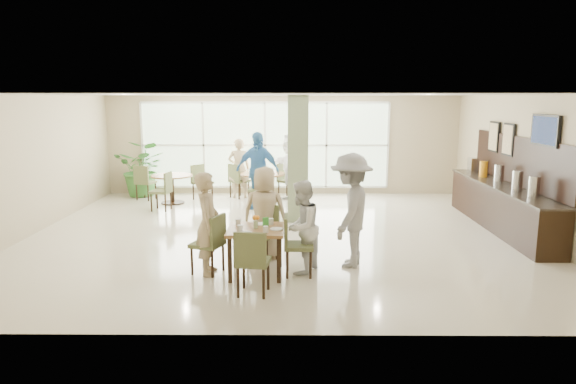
{
  "coord_description": "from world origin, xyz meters",
  "views": [
    {
      "loc": [
        0.27,
        -10.12,
        2.76
      ],
      "look_at": [
        0.2,
        -1.2,
        1.1
      ],
      "focal_mm": 32.0,
      "sensor_mm": 36.0,
      "label": 1
    }
  ],
  "objects_px": {
    "adult_standing": "(239,168)",
    "adult_b": "(291,167)",
    "teen_far": "(265,213)",
    "adult_a": "(257,170)",
    "potted_plant": "(143,168)",
    "teen_left": "(208,224)",
    "teen_standing": "(351,210)",
    "round_table_right": "(263,179)",
    "teen_right": "(301,227)",
    "main_table": "(256,235)",
    "round_table_left": "(172,182)",
    "buffet_counter": "(501,203)"
  },
  "relations": [
    {
      "from": "teen_left",
      "to": "main_table",
      "type": "bearing_deg",
      "value": -98.01
    },
    {
      "from": "teen_far",
      "to": "adult_b",
      "type": "xyz_separation_m",
      "value": [
        0.45,
        4.97,
        0.11
      ]
    },
    {
      "from": "potted_plant",
      "to": "teen_left",
      "type": "bearing_deg",
      "value": -66.0
    },
    {
      "from": "teen_far",
      "to": "adult_a",
      "type": "xyz_separation_m",
      "value": [
        -0.39,
        3.99,
        0.16
      ]
    },
    {
      "from": "adult_standing",
      "to": "buffet_counter",
      "type": "bearing_deg",
      "value": 144.3
    },
    {
      "from": "round_table_right",
      "to": "adult_a",
      "type": "xyz_separation_m",
      "value": [
        -0.07,
        -0.94,
        0.37
      ]
    },
    {
      "from": "potted_plant",
      "to": "teen_standing",
      "type": "distance_m",
      "value": 7.93
    },
    {
      "from": "round_table_left",
      "to": "teen_far",
      "type": "bearing_deg",
      "value": -59.91
    },
    {
      "from": "round_table_left",
      "to": "adult_a",
      "type": "bearing_deg",
      "value": -15.31
    },
    {
      "from": "main_table",
      "to": "buffet_counter",
      "type": "distance_m",
      "value": 5.78
    },
    {
      "from": "teen_far",
      "to": "adult_a",
      "type": "distance_m",
      "value": 4.01
    },
    {
      "from": "buffet_counter",
      "to": "teen_left",
      "type": "height_order",
      "value": "buffet_counter"
    },
    {
      "from": "main_table",
      "to": "potted_plant",
      "type": "relative_size",
      "value": 0.56
    },
    {
      "from": "teen_left",
      "to": "teen_standing",
      "type": "xyz_separation_m",
      "value": [
        2.27,
        0.41,
        0.13
      ]
    },
    {
      "from": "round_table_left",
      "to": "adult_a",
      "type": "xyz_separation_m",
      "value": [
        2.28,
        -0.63,
        0.39
      ]
    },
    {
      "from": "round_table_left",
      "to": "teen_far",
      "type": "xyz_separation_m",
      "value": [
        2.67,
        -4.61,
        0.23
      ]
    },
    {
      "from": "round_table_left",
      "to": "adult_b",
      "type": "height_order",
      "value": "adult_b"
    },
    {
      "from": "round_table_right",
      "to": "teen_standing",
      "type": "bearing_deg",
      "value": -71.94
    },
    {
      "from": "teen_far",
      "to": "round_table_right",
      "type": "bearing_deg",
      "value": -76.83
    },
    {
      "from": "teen_far",
      "to": "teen_standing",
      "type": "bearing_deg",
      "value": 173.15
    },
    {
      "from": "potted_plant",
      "to": "adult_standing",
      "type": "bearing_deg",
      "value": -5.53
    },
    {
      "from": "round_table_right",
      "to": "adult_b",
      "type": "height_order",
      "value": "adult_b"
    },
    {
      "from": "main_table",
      "to": "teen_right",
      "type": "height_order",
      "value": "teen_right"
    },
    {
      "from": "potted_plant",
      "to": "teen_far",
      "type": "relative_size",
      "value": 0.98
    },
    {
      "from": "round_table_left",
      "to": "adult_standing",
      "type": "bearing_deg",
      "value": 23.79
    },
    {
      "from": "teen_right",
      "to": "round_table_left",
      "type": "bearing_deg",
      "value": -123.86
    },
    {
      "from": "teen_right",
      "to": "main_table",
      "type": "bearing_deg",
      "value": -56.66
    },
    {
      "from": "round_table_left",
      "to": "adult_b",
      "type": "distance_m",
      "value": 3.17
    },
    {
      "from": "teen_standing",
      "to": "adult_b",
      "type": "height_order",
      "value": "teen_standing"
    },
    {
      "from": "teen_far",
      "to": "potted_plant",
      "type": "bearing_deg",
      "value": -47.04
    },
    {
      "from": "teen_far",
      "to": "main_table",
      "type": "bearing_deg",
      "value": 93.27
    },
    {
      "from": "teen_far",
      "to": "teen_right",
      "type": "height_order",
      "value": "teen_far"
    },
    {
      "from": "adult_a",
      "to": "teen_standing",
      "type": "bearing_deg",
      "value": -49.58
    },
    {
      "from": "main_table",
      "to": "adult_b",
      "type": "distance_m",
      "value": 5.88
    },
    {
      "from": "round_table_left",
      "to": "teen_standing",
      "type": "relative_size",
      "value": 0.57
    },
    {
      "from": "main_table",
      "to": "buffet_counter",
      "type": "height_order",
      "value": "buffet_counter"
    },
    {
      "from": "teen_far",
      "to": "adult_a",
      "type": "height_order",
      "value": "adult_a"
    },
    {
      "from": "adult_standing",
      "to": "teen_right",
      "type": "bearing_deg",
      "value": 98.46
    },
    {
      "from": "buffet_counter",
      "to": "teen_standing",
      "type": "height_order",
      "value": "buffet_counter"
    },
    {
      "from": "adult_standing",
      "to": "round_table_left",
      "type": "bearing_deg",
      "value": 17.53
    },
    {
      "from": "teen_standing",
      "to": "round_table_left",
      "type": "bearing_deg",
      "value": -122.33
    },
    {
      "from": "adult_a",
      "to": "adult_standing",
      "type": "height_order",
      "value": "adult_a"
    },
    {
      "from": "adult_standing",
      "to": "adult_b",
      "type": "bearing_deg",
      "value": 158.89
    },
    {
      "from": "main_table",
      "to": "round_table_right",
      "type": "xyz_separation_m",
      "value": [
        -0.22,
        5.81,
        -0.06
      ]
    },
    {
      "from": "round_table_right",
      "to": "adult_b",
      "type": "xyz_separation_m",
      "value": [
        0.77,
        0.04,
        0.32
      ]
    },
    {
      "from": "adult_b",
      "to": "adult_a",
      "type": "bearing_deg",
      "value": -63.15
    },
    {
      "from": "main_table",
      "to": "potted_plant",
      "type": "distance_m",
      "value": 7.44
    },
    {
      "from": "potted_plant",
      "to": "teen_left",
      "type": "relative_size",
      "value": 0.97
    },
    {
      "from": "teen_right",
      "to": "teen_standing",
      "type": "relative_size",
      "value": 0.79
    },
    {
      "from": "teen_right",
      "to": "adult_a",
      "type": "bearing_deg",
      "value": -143.36
    }
  ]
}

